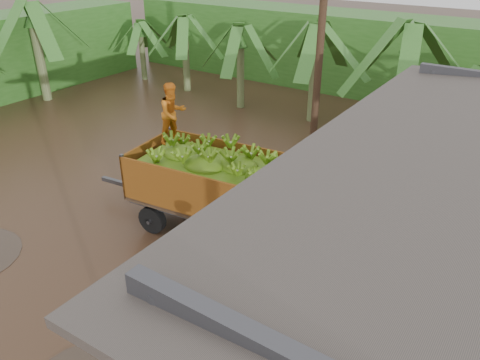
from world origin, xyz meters
name	(u,v)px	position (x,y,z in m)	size (l,w,h in m)	color
ground	(116,251)	(0.00, 0.00, 0.00)	(100.00, 100.00, 0.00)	black
hedge_north	(328,49)	(-2.00, 16.00, 1.80)	(22.00, 3.00, 3.60)	#2D661E
banana_trailer	(218,183)	(1.47, 2.22, 1.34)	(6.19, 2.62, 3.61)	#A35F17
man_blue	(242,293)	(3.94, -0.32, 0.87)	(0.63, 0.41, 1.73)	#7D8EE5
utility_pole	(320,43)	(1.44, 7.66, 3.85)	(1.20, 0.24, 7.59)	#47301E
banana_plants	(154,78)	(-5.12, 6.93, 1.89)	(24.46, 19.89, 4.46)	#2D661E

